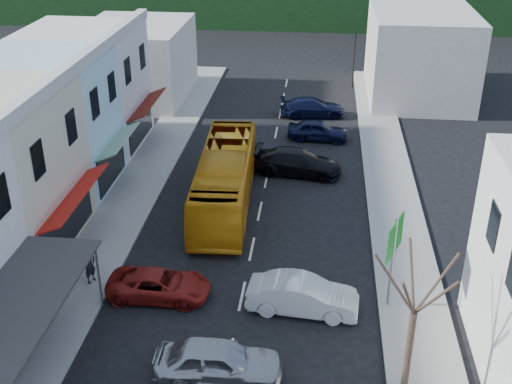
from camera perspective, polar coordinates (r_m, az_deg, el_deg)
name	(u,v)px	position (r m, az deg, el deg)	size (l,w,h in m)	color
ground	(242,296)	(29.01, -1.25, -9.23)	(120.00, 120.00, 0.00)	black
sidewalk_left	(138,188)	(38.82, -10.45, 0.37)	(3.00, 52.00, 0.15)	gray
sidewalk_right	(393,200)	(37.61, 12.09, -0.69)	(3.00, 52.00, 0.15)	gray
shopfront_row	(9,158)	(34.81, -21.12, 2.87)	(8.25, 30.00, 8.00)	beige
distant_block_left	(137,61)	(54.33, -10.54, 11.35)	(8.00, 10.00, 6.00)	#B7B2A8
distant_block_right	(419,53)	(55.53, 14.32, 11.85)	(8.00, 12.00, 7.00)	#B7B2A8
bus	(225,180)	(35.78, -2.78, 1.07)	(2.50, 11.60, 3.10)	orange
car_silver	(218,364)	(24.58, -3.36, -15.00)	(1.80, 4.40, 1.40)	#A4A4A9
car_white	(303,297)	(27.82, 4.18, -9.31)	(1.80, 4.40, 1.40)	silver
car_red	(159,284)	(28.89, -8.62, -8.05)	(1.90, 4.60, 1.40)	maroon
car_black_near	(298,164)	(39.92, 3.72, 2.54)	(1.84, 4.50, 1.40)	black
car_navy_mid	(318,131)	(45.23, 5.52, 5.46)	(1.80, 4.40, 1.40)	black
car_navy_far	(313,108)	(49.75, 5.07, 7.49)	(1.84, 4.50, 1.40)	black
pedestrian_left	(90,266)	(30.17, -14.55, -6.35)	(0.60, 0.40, 1.70)	black
direction_sign	(392,265)	(27.69, 12.00, -6.32)	(0.96, 1.92, 4.41)	#11621B
street_tree	(414,314)	(22.90, 13.85, -10.46)	(2.56, 2.56, 6.99)	#32241B
traffic_signal	(354,60)	(56.86, 8.72, 11.55)	(0.51, 0.98, 4.80)	black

